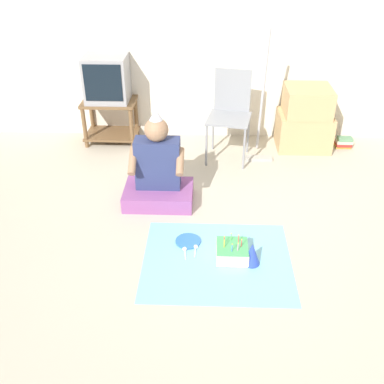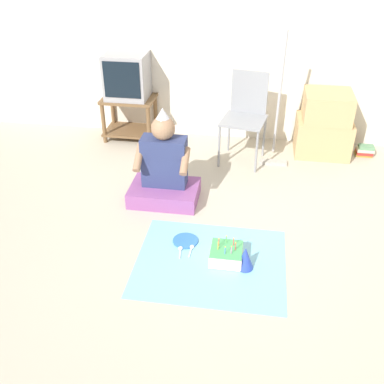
{
  "view_description": "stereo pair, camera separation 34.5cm",
  "coord_description": "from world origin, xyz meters",
  "px_view_note": "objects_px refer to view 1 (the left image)",
  "views": [
    {
      "loc": [
        -0.24,
        -2.56,
        2.18
      ],
      "look_at": [
        -0.35,
        0.4,
        0.35
      ],
      "focal_mm": 42.0,
      "sensor_mm": 36.0,
      "label": 1
    },
    {
      "loc": [
        0.11,
        -2.53,
        2.18
      ],
      "look_at": [
        -0.35,
        0.4,
        0.35
      ],
      "focal_mm": 42.0,
      "sensor_mm": 36.0,
      "label": 2
    }
  ],
  "objects_px": {
    "birthday_cake": "(232,251)",
    "book_pile": "(344,142)",
    "tv": "(107,79)",
    "person_seated": "(158,174)",
    "dust_mop": "(261,121)",
    "cardboard_box_stack": "(305,119)",
    "folding_chair": "(230,109)",
    "paper_plate": "(188,241)",
    "party_hat_blue": "(252,254)"
  },
  "relations": [
    {
      "from": "person_seated",
      "to": "paper_plate",
      "type": "height_order",
      "value": "person_seated"
    },
    {
      "from": "tv",
      "to": "birthday_cake",
      "type": "bearing_deg",
      "value": -57.52
    },
    {
      "from": "birthday_cake",
      "to": "party_hat_blue",
      "type": "relative_size",
      "value": 1.35
    },
    {
      "from": "cardboard_box_stack",
      "to": "book_pile",
      "type": "height_order",
      "value": "cardboard_box_stack"
    },
    {
      "from": "cardboard_box_stack",
      "to": "dust_mop",
      "type": "distance_m",
      "value": 0.58
    },
    {
      "from": "tv",
      "to": "birthday_cake",
      "type": "distance_m",
      "value": 2.46
    },
    {
      "from": "party_hat_blue",
      "to": "paper_plate",
      "type": "relative_size",
      "value": 0.88
    },
    {
      "from": "cardboard_box_stack",
      "to": "person_seated",
      "type": "xyz_separation_m",
      "value": [
        -1.47,
        -1.16,
        -0.05
      ]
    },
    {
      "from": "party_hat_blue",
      "to": "paper_plate",
      "type": "bearing_deg",
      "value": 153.6
    },
    {
      "from": "folding_chair",
      "to": "book_pile",
      "type": "distance_m",
      "value": 1.38
    },
    {
      "from": "folding_chair",
      "to": "party_hat_blue",
      "type": "relative_size",
      "value": 5.13
    },
    {
      "from": "cardboard_box_stack",
      "to": "person_seated",
      "type": "distance_m",
      "value": 1.87
    },
    {
      "from": "folding_chair",
      "to": "paper_plate",
      "type": "relative_size",
      "value": 4.49
    },
    {
      "from": "folding_chair",
      "to": "dust_mop",
      "type": "height_order",
      "value": "dust_mop"
    },
    {
      "from": "person_seated",
      "to": "book_pile",
      "type": "bearing_deg",
      "value": 31.32
    },
    {
      "from": "tv",
      "to": "party_hat_blue",
      "type": "distance_m",
      "value": 2.58
    },
    {
      "from": "cardboard_box_stack",
      "to": "dust_mop",
      "type": "height_order",
      "value": "dust_mop"
    },
    {
      "from": "folding_chair",
      "to": "cardboard_box_stack",
      "type": "xyz_separation_m",
      "value": [
        0.82,
        0.24,
        -0.19
      ]
    },
    {
      "from": "folding_chair",
      "to": "birthday_cake",
      "type": "distance_m",
      "value": 1.76
    },
    {
      "from": "tv",
      "to": "dust_mop",
      "type": "relative_size",
      "value": 0.36
    },
    {
      "from": "book_pile",
      "to": "party_hat_blue",
      "type": "height_order",
      "value": "party_hat_blue"
    },
    {
      "from": "dust_mop",
      "to": "paper_plate",
      "type": "xyz_separation_m",
      "value": [
        -0.68,
        -1.49,
        -0.39
      ]
    },
    {
      "from": "folding_chair",
      "to": "paper_plate",
      "type": "height_order",
      "value": "folding_chair"
    },
    {
      "from": "folding_chair",
      "to": "person_seated",
      "type": "relative_size",
      "value": 1.04
    },
    {
      "from": "cardboard_box_stack",
      "to": "party_hat_blue",
      "type": "bearing_deg",
      "value": -109.4
    },
    {
      "from": "person_seated",
      "to": "birthday_cake",
      "type": "xyz_separation_m",
      "value": [
        0.62,
        -0.77,
        -0.21
      ]
    },
    {
      "from": "folding_chair",
      "to": "dust_mop",
      "type": "xyz_separation_m",
      "value": [
        0.32,
        -0.03,
        -0.11
      ]
    },
    {
      "from": "folding_chair",
      "to": "cardboard_box_stack",
      "type": "bearing_deg",
      "value": 16.3
    },
    {
      "from": "person_seated",
      "to": "paper_plate",
      "type": "distance_m",
      "value": 0.71
    },
    {
      "from": "birthday_cake",
      "to": "paper_plate",
      "type": "relative_size",
      "value": 1.19
    },
    {
      "from": "book_pile",
      "to": "person_seated",
      "type": "relative_size",
      "value": 0.21
    },
    {
      "from": "cardboard_box_stack",
      "to": "party_hat_blue",
      "type": "height_order",
      "value": "cardboard_box_stack"
    },
    {
      "from": "folding_chair",
      "to": "birthday_cake",
      "type": "relative_size",
      "value": 3.79
    },
    {
      "from": "book_pile",
      "to": "birthday_cake",
      "type": "relative_size",
      "value": 0.78
    },
    {
      "from": "tv",
      "to": "person_seated",
      "type": "distance_m",
      "value": 1.46
    },
    {
      "from": "birthday_cake",
      "to": "person_seated",
      "type": "bearing_deg",
      "value": 128.84
    },
    {
      "from": "book_pile",
      "to": "birthday_cake",
      "type": "xyz_separation_m",
      "value": [
        -1.3,
        -1.94,
        0.01
      ]
    },
    {
      "from": "person_seated",
      "to": "birthday_cake",
      "type": "relative_size",
      "value": 3.63
    },
    {
      "from": "birthday_cake",
      "to": "book_pile",
      "type": "bearing_deg",
      "value": 56.19
    },
    {
      "from": "person_seated",
      "to": "paper_plate",
      "type": "xyz_separation_m",
      "value": [
        0.29,
        -0.6,
        -0.26
      ]
    },
    {
      "from": "dust_mop",
      "to": "book_pile",
      "type": "bearing_deg",
      "value": 16.18
    },
    {
      "from": "tv",
      "to": "birthday_cake",
      "type": "xyz_separation_m",
      "value": [
        1.27,
        -2.0,
        -0.66
      ]
    },
    {
      "from": "birthday_cake",
      "to": "paper_plate",
      "type": "height_order",
      "value": "birthday_cake"
    },
    {
      "from": "folding_chair",
      "to": "person_seated",
      "type": "height_order",
      "value": "folding_chair"
    },
    {
      "from": "cardboard_box_stack",
      "to": "dust_mop",
      "type": "relative_size",
      "value": 0.5
    },
    {
      "from": "person_seated",
      "to": "paper_plate",
      "type": "bearing_deg",
      "value": -64.36
    },
    {
      "from": "cardboard_box_stack",
      "to": "birthday_cake",
      "type": "relative_size",
      "value": 2.84
    },
    {
      "from": "tv",
      "to": "cardboard_box_stack",
      "type": "relative_size",
      "value": 0.71
    },
    {
      "from": "dust_mop",
      "to": "party_hat_blue",
      "type": "distance_m",
      "value": 1.77
    },
    {
      "from": "book_pile",
      "to": "birthday_cake",
      "type": "height_order",
      "value": "birthday_cake"
    }
  ]
}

